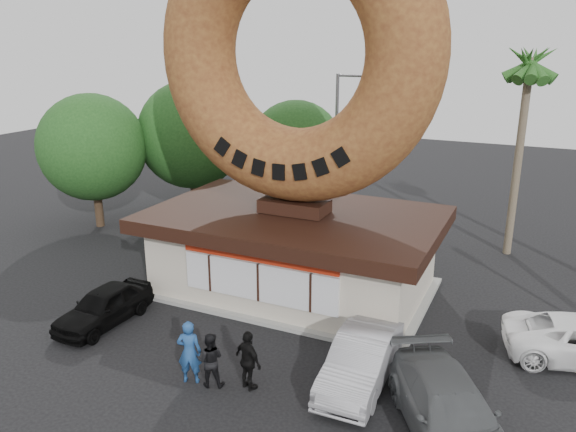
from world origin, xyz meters
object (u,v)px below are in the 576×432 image
(donut_shop, at_px, (294,249))
(person_left, at_px, (189,352))
(car_black, at_px, (104,306))
(person_center, at_px, (210,360))
(person_right, at_px, (248,361))
(giant_donut, at_px, (295,53))
(car_grey, at_px, (450,411))
(street_lamp, at_px, (339,139))
(car_silver, at_px, (361,360))

(donut_shop, relative_size, person_left, 5.67)
(person_left, relative_size, car_black, 0.50)
(person_left, distance_m, person_center, 0.67)
(person_right, xyz_separation_m, car_black, (-6.57, 1.29, -0.24))
(person_right, height_order, car_black, person_right)
(giant_donut, height_order, person_left, giant_donut)
(person_right, bearing_deg, giant_donut, -53.26)
(donut_shop, relative_size, giant_donut, 1.03)
(giant_donut, xyz_separation_m, person_left, (-0.13, -7.17, -8.26))
(car_grey, bearing_deg, car_black, 145.04)
(street_lamp, distance_m, car_grey, 19.16)
(person_right, distance_m, car_silver, 3.29)
(car_black, bearing_deg, car_silver, 4.18)
(donut_shop, height_order, car_black, donut_shop)
(donut_shop, xyz_separation_m, car_silver, (4.45, -5.08, -1.03))
(car_black, xyz_separation_m, car_grey, (12.18, -0.99, 0.09))
(person_right, bearing_deg, donut_shop, -53.23)
(person_center, bearing_deg, donut_shop, -108.21)
(person_center, bearing_deg, car_grey, 162.93)
(person_left, relative_size, car_grey, 0.38)
(person_left, xyz_separation_m, car_black, (-4.83, 1.70, -0.31))
(car_grey, bearing_deg, car_silver, 123.60)
(giant_donut, bearing_deg, street_lamp, 100.51)
(person_left, bearing_deg, street_lamp, -105.15)
(person_center, bearing_deg, car_silver, -175.64)
(person_left, xyz_separation_m, person_center, (0.65, 0.09, -0.15))
(person_left, xyz_separation_m, person_right, (1.74, 0.41, -0.07))
(donut_shop, bearing_deg, person_right, -76.58)
(street_lamp, distance_m, person_left, 17.61)
(person_center, height_order, car_black, person_center)
(giant_donut, xyz_separation_m, person_center, (0.51, -7.08, -8.41))
(donut_shop, bearing_deg, car_black, -132.31)
(street_lamp, relative_size, car_silver, 1.79)
(donut_shop, xyz_separation_m, giant_donut, (0.00, 0.02, 7.48))
(donut_shop, distance_m, car_grey, 9.73)
(person_left, height_order, car_silver, person_left)
(car_silver, bearing_deg, donut_shop, 129.58)
(street_lamp, bearing_deg, car_silver, -67.34)
(giant_donut, relative_size, car_black, 2.75)
(car_silver, bearing_deg, giant_donut, 129.49)
(donut_shop, height_order, giant_donut, giant_donut)
(car_silver, bearing_deg, car_black, -179.37)
(donut_shop, height_order, person_left, donut_shop)
(donut_shop, distance_m, giant_donut, 7.48)
(person_left, distance_m, car_black, 5.13)
(car_black, bearing_deg, person_right, -9.17)
(person_right, relative_size, car_black, 0.46)
(person_left, bearing_deg, car_grey, 164.65)
(person_left, distance_m, person_right, 1.79)
(person_center, bearing_deg, giant_donut, -108.22)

